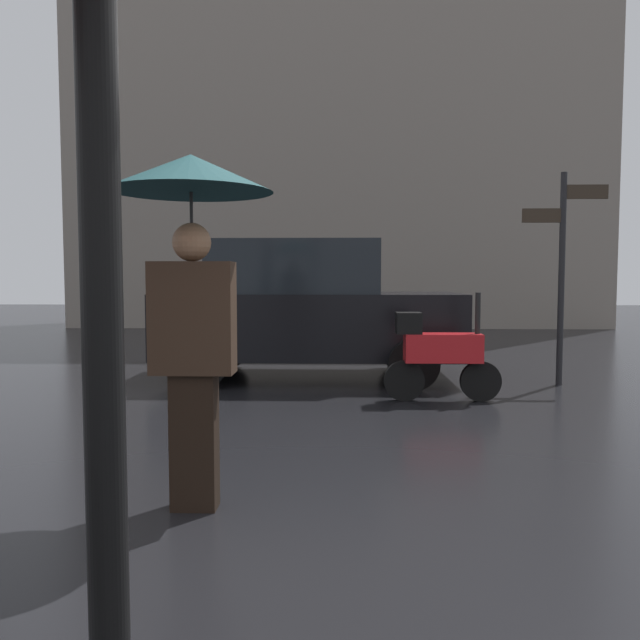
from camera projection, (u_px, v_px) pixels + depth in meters
ground_plane at (330, 605)px, 2.66m from camera, size 60.00×60.00×0.00m
pedestrian_with_umbrella at (192, 240)px, 3.68m from camera, size 0.97×0.97×2.12m
parked_scooter at (439, 353)px, 7.04m from camera, size 1.32×0.32×1.23m
parked_car_left at (306, 309)px, 8.69m from camera, size 4.09×2.04×1.90m
street_signpost at (563, 256)px, 8.04m from camera, size 1.08×0.08×2.75m
building_block at (338, 47)px, 18.13m from camera, size 15.20×3.00×16.27m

